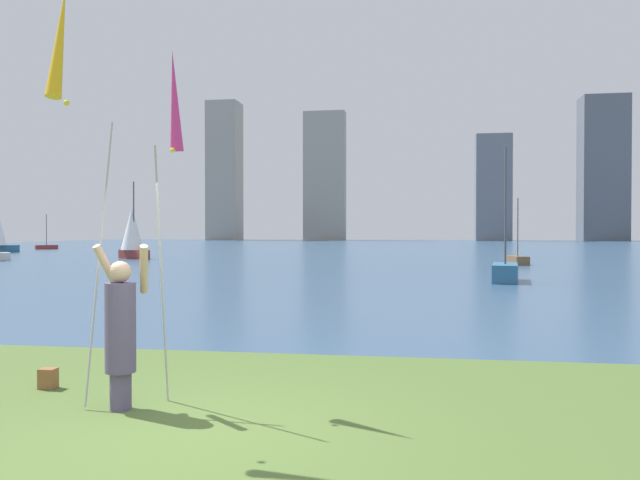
# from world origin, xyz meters

# --- Properties ---
(ground) EXTENTS (120.00, 138.00, 0.12)m
(ground) POSITION_xyz_m (0.00, 50.95, -0.06)
(ground) COLOR #4C662D
(person) EXTENTS (0.67, 0.49, 1.82)m
(person) POSITION_xyz_m (-1.07, 0.72, 0.90)
(person) COLOR #594C72
(person) RESTS_ON ground
(kite_flag_left) EXTENTS (0.16, 1.31, 4.49)m
(kite_flag_left) POSITION_xyz_m (-1.44, 0.22, 3.77)
(kite_flag_left) COLOR #B2B2B7
(kite_flag_left) RESTS_ON ground
(kite_flag_right) EXTENTS (0.16, 0.73, 4.09)m
(kite_flag_right) POSITION_xyz_m (-0.69, 1.33, 3.39)
(kite_flag_right) COLOR #B2B2B7
(kite_flag_right) RESTS_ON ground
(bag) EXTENTS (0.20, 0.16, 0.25)m
(bag) POSITION_xyz_m (-2.39, 1.42, 0.12)
(bag) COLOR brown
(bag) RESTS_ON ground
(sailboat_4) EXTENTS (1.94, 1.91, 3.58)m
(sailboat_4) POSITION_xyz_m (-35.21, 52.92, 0.26)
(sailboat_4) COLOR maroon
(sailboat_4) RESTS_ON ground
(sailboat_6) EXTENTS (1.05, 2.12, 3.78)m
(sailboat_6) POSITION_xyz_m (7.81, 31.01, 0.28)
(sailboat_6) COLOR brown
(sailboat_6) RESTS_ON ground
(sailboat_7) EXTENTS (1.29, 2.78, 5.12)m
(sailboat_7) POSITION_xyz_m (5.48, 18.86, 0.38)
(sailboat_7) COLOR #2D6084
(sailboat_7) RESTS_ON ground
(sailboat_8) EXTENTS (2.84, 2.23, 5.26)m
(sailboat_8) POSITION_xyz_m (-17.12, 34.56, 1.84)
(sailboat_8) COLOR maroon
(sailboat_8) RESTS_ON ground
(skyline_tower_0) EXTENTS (5.98, 5.58, 26.64)m
(skyline_tower_0) POSITION_xyz_m (-34.75, 111.28, 13.32)
(skyline_tower_0) COLOR gray
(skyline_tower_0) RESTS_ON ground
(skyline_tower_1) EXTENTS (7.85, 3.35, 24.35)m
(skyline_tower_1) POSITION_xyz_m (-15.18, 111.86, 12.17)
(skyline_tower_1) COLOR gray
(skyline_tower_1) RESTS_ON ground
(skyline_tower_2) EXTENTS (6.29, 3.70, 19.11)m
(skyline_tower_2) POSITION_xyz_m (15.72, 110.21, 9.55)
(skyline_tower_2) COLOR slate
(skyline_tower_2) RESTS_ON ground
(skyline_tower_3) EXTENTS (7.83, 5.48, 25.73)m
(skyline_tower_3) POSITION_xyz_m (34.98, 112.24, 12.87)
(skyline_tower_3) COLOR #565B66
(skyline_tower_3) RESTS_ON ground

